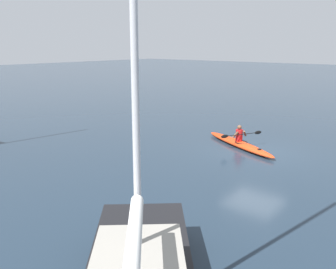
# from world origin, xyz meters

# --- Properties ---
(ground_plane) EXTENTS (160.00, 160.00, 0.00)m
(ground_plane) POSITION_xyz_m (0.00, 0.00, 0.00)
(ground_plane) COLOR #1E2D3D
(kayak) EXTENTS (4.89, 2.81, 0.28)m
(kayak) POSITION_xyz_m (1.08, -0.32, 0.14)
(kayak) COLOR red
(kayak) RESTS_ON ground
(kayaker) EXTENTS (1.03, 2.09, 0.77)m
(kayaker) POSITION_xyz_m (1.08, -0.32, 0.61)
(kayaker) COLOR red
(kayaker) RESTS_ON kayak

